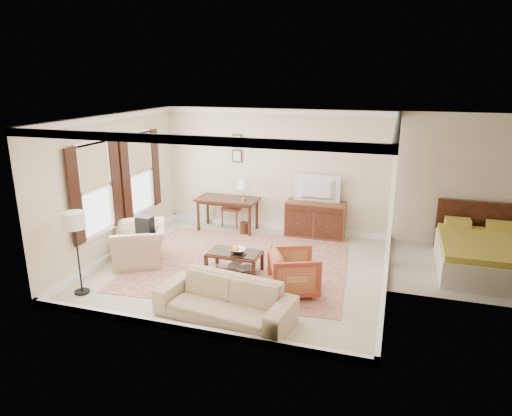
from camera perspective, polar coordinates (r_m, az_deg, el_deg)
The scene contains 21 objects.
room_shell at distance 8.35m, azimuth -1.95°, elevation 8.29°, with size 5.51×5.01×2.91m.
annex_bedroom at distance 9.69m, azimuth 26.77°, elevation -5.40°, with size 3.00×2.70×2.90m.
window_front at distance 9.19m, azimuth -19.51°, elevation 2.25°, with size 0.12×1.56×1.80m, color #CCB284, non-canonical shape.
window_rear at distance 10.47m, azimuth -14.33°, elevation 4.32°, with size 0.12×1.56×1.80m, color #CCB284, non-canonical shape.
doorway at distance 9.64m, azimuth 16.59°, elevation 0.23°, with size 0.10×1.12×2.25m, color white, non-canonical shape.
rug at distance 9.20m, azimuth -2.03°, elevation -6.92°, with size 4.18×3.59×0.01m, color maroon.
writing_desk at distance 10.95m, azimuth -3.58°, elevation 0.68°, with size 1.46×0.73×0.80m.
desk_chair at distance 11.32m, azimuth -3.03°, elevation 0.34°, with size 0.45×0.45×1.05m, color brown, non-canonical shape.
desk_lamp at distance 10.72m, azimuth -1.55°, elevation 2.35°, with size 0.32×0.32×0.50m, color silver, non-canonical shape.
framed_prints at distance 11.05m, azimuth -2.39°, elevation 7.48°, with size 0.25×0.04×0.68m, color #472114, non-canonical shape.
sideboard at distance 10.65m, azimuth 7.41°, elevation -1.41°, with size 1.36×0.52×0.84m, color brown.
tv at distance 10.39m, azimuth 7.57°, elevation 3.42°, with size 1.01×0.58×0.13m, color black.
coffee_table at distance 8.69m, azimuth -2.71°, elevation -6.11°, with size 1.01×0.60×0.43m.
fruit_bowl at distance 8.61m, azimuth -2.30°, elevation -5.21°, with size 0.42×0.42×0.10m, color silver.
book_a at distance 8.81m, azimuth -3.25°, elevation -6.89°, with size 0.28×0.04×0.38m, color brown.
book_b at distance 8.70m, azimuth -1.72°, elevation -7.21°, with size 0.28×0.03×0.38m, color brown.
striped_armchair at distance 7.91m, azimuth 4.74°, elevation -7.79°, with size 0.80×0.75×0.83m, color maroon.
club_armchair at distance 9.41m, azimuth -14.33°, elevation -3.61°, with size 1.17×0.76×1.02m, color tan.
backpack at distance 9.33m, azimuth -13.73°, elevation -2.10°, with size 0.32×0.22×0.40m, color black.
sofa at distance 7.11m, azimuth -3.96°, elevation -10.65°, with size 2.14×0.63×0.84m, color tan.
floor_lamp at distance 8.15m, azimuth -21.73°, elevation -2.16°, with size 0.36×0.36×1.46m.
Camera 1 is at (2.75, -7.80, 3.64)m, focal length 32.00 mm.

